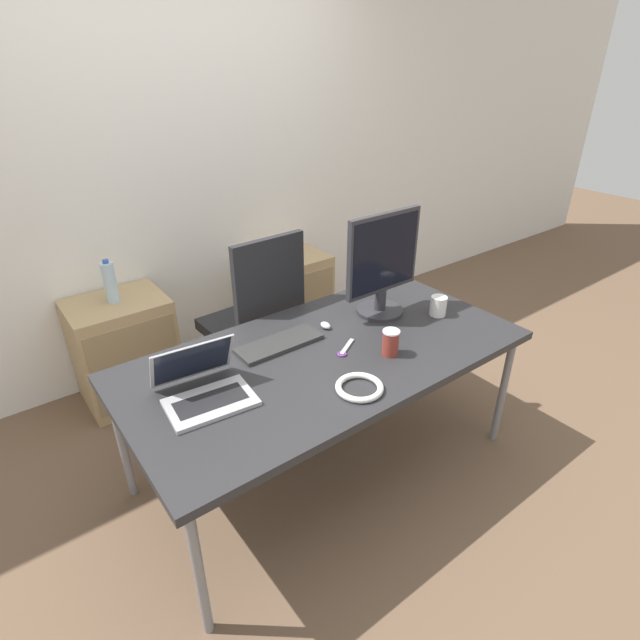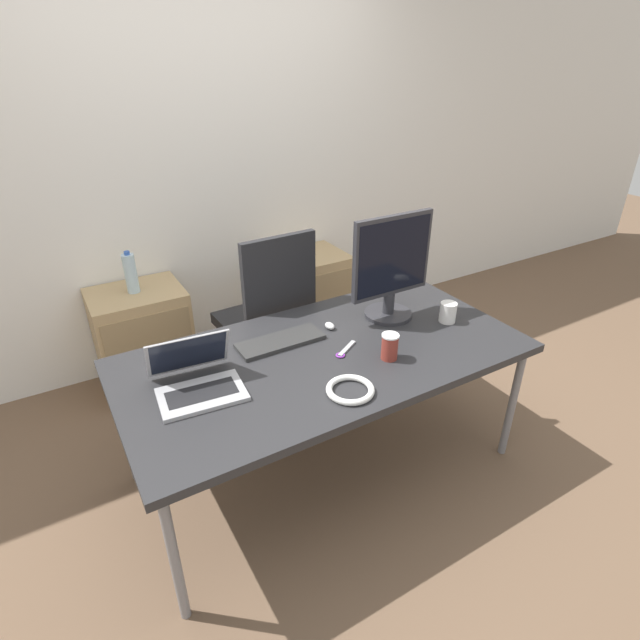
{
  "view_description": "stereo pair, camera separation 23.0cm",
  "coord_description": "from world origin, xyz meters",
  "views": [
    {
      "loc": [
        -1.22,
        -1.57,
        1.95
      ],
      "look_at": [
        0.0,
        0.05,
        0.85
      ],
      "focal_mm": 28.0,
      "sensor_mm": 36.0,
      "label": 1
    },
    {
      "loc": [
        -1.03,
        -1.69,
        1.95
      ],
      "look_at": [
        0.0,
        0.05,
        0.85
      ],
      "focal_mm": 28.0,
      "sensor_mm": 36.0,
      "label": 2
    }
  ],
  "objects": [
    {
      "name": "laptop_center",
      "position": [
        -0.61,
        0.02,
        0.75
      ],
      "size": [
        0.37,
        0.36,
        0.22
      ],
      "color": "#ADADB2",
      "rests_on": "desk"
    },
    {
      "name": "mouse",
      "position": [
        0.14,
        0.18,
        0.72
      ],
      "size": [
        0.04,
        0.06,
        0.03
      ],
      "color": "silver",
      "rests_on": "desk"
    },
    {
      "name": "water_bottle",
      "position": [
        -0.6,
        1.24,
        0.78
      ],
      "size": [
        0.07,
        0.07,
        0.26
      ],
      "color": "silver",
      "rests_on": "cabinet_left"
    },
    {
      "name": "scissors",
      "position": [
        0.08,
        -0.04,
        0.71
      ],
      "size": [
        0.16,
        0.11,
        0.01
      ],
      "color": "#B2B2B7",
      "rests_on": "desk"
    },
    {
      "name": "cable_coil",
      "position": [
        -0.07,
        -0.32,
        0.72
      ],
      "size": [
        0.2,
        0.2,
        0.03
      ],
      "color": "white",
      "rests_on": "desk"
    },
    {
      "name": "cabinet_right",
      "position": [
        0.59,
        1.24,
        0.33
      ],
      "size": [
        0.55,
        0.44,
        0.66
      ],
      "color": "tan",
      "rests_on": "ground_plane"
    },
    {
      "name": "cabinet_left",
      "position": [
        -0.6,
        1.24,
        0.33
      ],
      "size": [
        0.55,
        0.44,
        0.66
      ],
      "color": "tan",
      "rests_on": "ground_plane"
    },
    {
      "name": "keyboard",
      "position": [
        -0.14,
        0.18,
        0.71
      ],
      "size": [
        0.42,
        0.15,
        0.02
      ],
      "color": "#2D2D2D",
      "rests_on": "desk"
    },
    {
      "name": "coffee_cup_white",
      "position": [
        0.7,
        -0.06,
        0.76
      ],
      "size": [
        0.09,
        0.09,
        0.11
      ],
      "color": "white",
      "rests_on": "desk"
    },
    {
      "name": "office_chair",
      "position": [
        0.04,
        0.76,
        0.42
      ],
      "size": [
        0.56,
        0.57,
        1.09
      ],
      "color": "#232326",
      "rests_on": "ground_plane"
    },
    {
      "name": "desk",
      "position": [
        0.0,
        0.0,
        0.66
      ],
      "size": [
        1.89,
        0.96,
        0.7
      ],
      "color": "#28282B",
      "rests_on": "ground_plane"
    },
    {
      "name": "monitor",
      "position": [
        0.48,
        0.15,
        0.97
      ],
      "size": [
        0.46,
        0.25,
        0.55
      ],
      "color": "#2D2D33",
      "rests_on": "desk"
    },
    {
      "name": "wall_back",
      "position": [
        0.0,
        1.49,
        1.3
      ],
      "size": [
        10.0,
        0.05,
        2.6
      ],
      "color": "white",
      "rests_on": "ground_plane"
    },
    {
      "name": "coffee_cup_brown",
      "position": [
        0.23,
        -0.19,
        0.76
      ],
      "size": [
        0.08,
        0.08,
        0.12
      ],
      "color": "maroon",
      "rests_on": "desk"
    },
    {
      "name": "ground_plane",
      "position": [
        0.0,
        0.0,
        0.0
      ],
      "size": [
        14.0,
        14.0,
        0.0
      ],
      "primitive_type": "plane",
      "color": "brown"
    }
  ]
}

